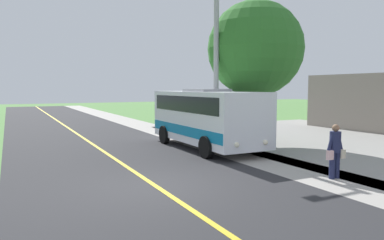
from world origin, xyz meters
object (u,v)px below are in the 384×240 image
shuttle_bus_front (206,116)px  pedestrian_with_bags (335,150)px  tree_curbside (255,49)px  street_light_pole (214,58)px

shuttle_bus_front → pedestrian_with_bags: shuttle_bus_front is taller
pedestrian_with_bags → tree_curbside: size_ratio=0.24×
shuttle_bus_front → street_light_pole: size_ratio=0.95×
tree_curbside → street_light_pole: bearing=5.8°
shuttle_bus_front → tree_curbside: (-2.89, -0.23, 3.21)m
street_light_pole → shuttle_bus_front: bearing=-4.4°
shuttle_bus_front → pedestrian_with_bags: (-0.78, 6.81, -0.61)m
shuttle_bus_front → tree_curbside: 4.33m
pedestrian_with_bags → tree_curbside: 8.29m
pedestrian_with_bags → street_light_pole: 7.54m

